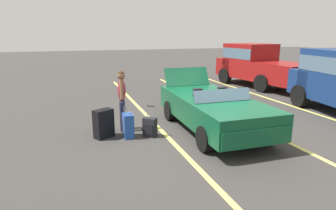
{
  "coord_description": "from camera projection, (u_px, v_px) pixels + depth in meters",
  "views": [
    {
      "loc": [
        6.68,
        -3.6,
        2.61
      ],
      "look_at": [
        -0.29,
        -1.19,
        0.75
      ],
      "focal_mm": 30.42,
      "sensor_mm": 36.0,
      "label": 1
    }
  ],
  "objects": [
    {
      "name": "ground_plane",
      "position": [
        212.0,
        130.0,
        7.9
      ],
      "size": [
        80.0,
        80.0,
        0.0
      ],
      "primitive_type": "plane",
      "color": "#383533"
    },
    {
      "name": "lot_line_near",
      "position": [
        166.0,
        136.0,
        7.48
      ],
      "size": [
        18.0,
        0.12,
        0.01
      ],
      "primitive_type": "cube",
      "color": "#EAE066",
      "rests_on": "ground_plane"
    },
    {
      "name": "lot_line_far",
      "position": [
        324.0,
        117.0,
        9.19
      ],
      "size": [
        18.0,
        0.12,
        0.01
      ],
      "primitive_type": "cube",
      "color": "#EAE066",
      "rests_on": "ground_plane"
    },
    {
      "name": "parked_pickup_truck_near",
      "position": [
        256.0,
        64.0,
        14.34
      ],
      "size": [
        5.22,
        2.64,
        2.1
      ],
      "rotation": [
        0.0,
        0.0,
        3.29
      ],
      "color": "maroon",
      "rests_on": "ground_plane"
    },
    {
      "name": "lot_line_mid",
      "position": [
        253.0,
        125.0,
        8.33
      ],
      "size": [
        18.0,
        0.12,
        0.01
      ],
      "primitive_type": "cube",
      "color": "#EAE066",
      "rests_on": "ground_plane"
    },
    {
      "name": "suitcase_small_carryon",
      "position": [
        150.0,
        127.0,
        7.36
      ],
      "size": [
        0.38,
        0.39,
        0.81
      ],
      "rotation": [
        0.0,
        0.0,
        5.55
      ],
      "color": "black",
      "rests_on": "ground_plane"
    },
    {
      "name": "traveler_person",
      "position": [
        122.0,
        97.0,
        7.7
      ],
      "size": [
        0.61,
        0.28,
        1.65
      ],
      "rotation": [
        0.0,
        0.0,
        1.37
      ],
      "color": "#1E2338",
      "rests_on": "ground_plane"
    },
    {
      "name": "suitcase_large_black",
      "position": [
        103.0,
        124.0,
        7.27
      ],
      "size": [
        0.48,
        0.56,
        0.74
      ],
      "rotation": [
        0.0,
        0.0,
        3.64
      ],
      "color": "black",
      "rests_on": "ground_plane"
    },
    {
      "name": "suitcase_medium_bright",
      "position": [
        128.0,
        126.0,
        7.3
      ],
      "size": [
        0.4,
        0.24,
        0.83
      ],
      "rotation": [
        0.0,
        0.0,
        1.56
      ],
      "color": "#1E479E",
      "rests_on": "ground_plane"
    },
    {
      "name": "convertible_car",
      "position": [
        216.0,
        111.0,
        7.57
      ],
      "size": [
        4.24,
        1.91,
        1.51
      ],
      "rotation": [
        0.0,
        0.0,
        -0.02
      ],
      "color": "#0F4C2D",
      "rests_on": "ground_plane"
    }
  ]
}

